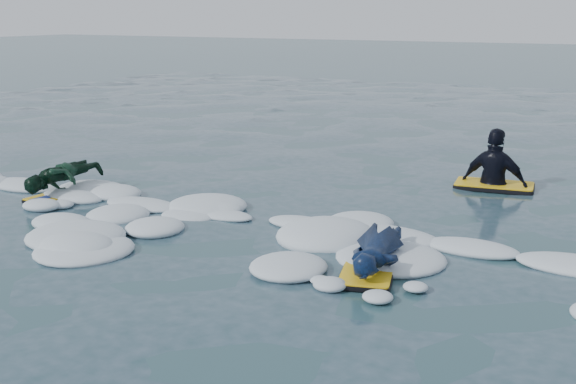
# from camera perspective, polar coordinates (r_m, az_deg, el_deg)

# --- Properties ---
(ground) EXTENTS (120.00, 120.00, 0.00)m
(ground) POSITION_cam_1_polar(r_m,az_deg,el_deg) (8.71, -11.62, -4.41)
(ground) COLOR #1A383F
(ground) RESTS_ON ground
(foam_band) EXTENTS (12.00, 3.10, 0.30)m
(foam_band) POSITION_cam_1_polar(r_m,az_deg,el_deg) (9.49, -7.68, -2.70)
(foam_band) COLOR silver
(foam_band) RESTS_ON ground
(prone_woman_unit) EXTENTS (0.82, 1.59, 0.38)m
(prone_woman_unit) POSITION_cam_1_polar(r_m,az_deg,el_deg) (7.86, 6.95, -4.75)
(prone_woman_unit) COLOR black
(prone_woman_unit) RESTS_ON ground
(prone_child_unit) EXTENTS (0.73, 1.33, 0.51)m
(prone_child_unit) POSITION_cam_1_polar(r_m,az_deg,el_deg) (11.36, -17.34, 0.93)
(prone_child_unit) COLOR black
(prone_child_unit) RESTS_ON ground
(waiting_rider_unit) EXTENTS (1.28, 0.81, 1.81)m
(waiting_rider_unit) POSITION_cam_1_polar(r_m,az_deg,el_deg) (11.82, 15.98, 0.51)
(waiting_rider_unit) COLOR black
(waiting_rider_unit) RESTS_ON ground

